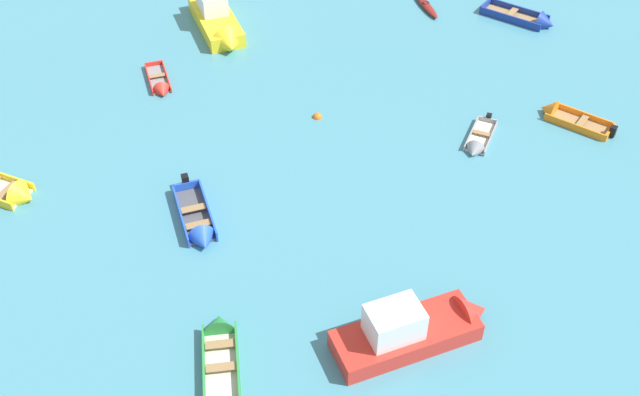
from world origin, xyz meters
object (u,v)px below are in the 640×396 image
(rowboat_grey_near_right, at_px, (477,145))
(kayak_maroon_back_row_center, at_px, (426,5))
(rowboat_green_center, at_px, (220,342))
(rowboat_blue_outer_right, at_px, (199,226))
(rowboat_red_midfield_right, at_px, (161,87))
(rowboat_yellow_near_left, at_px, (12,193))
(rowboat_deep_blue_cluster_inner, at_px, (533,20))
(motor_launch_yellow_midfield_left, at_px, (218,21))
(mooring_buoy_trailing, at_px, (317,117))
(motor_launch_red_far_back, at_px, (416,328))
(rowboat_orange_outer_left, at_px, (562,115))

(rowboat_grey_near_right, xyz_separation_m, kayak_maroon_back_row_center, (1.68, 13.51, 0.02))
(rowboat_green_center, height_order, rowboat_blue_outer_right, rowboat_blue_outer_right)
(rowboat_red_midfield_right, bearing_deg, rowboat_green_center, -85.09)
(rowboat_red_midfield_right, xyz_separation_m, kayak_maroon_back_row_center, (16.05, 5.74, 0.02))
(rowboat_yellow_near_left, xyz_separation_m, rowboat_deep_blue_cluster_inner, (28.25, 9.75, 0.01))
(rowboat_blue_outer_right, xyz_separation_m, rowboat_grey_near_right, (13.23, 3.02, -0.09))
(rowboat_green_center, xyz_separation_m, rowboat_grey_near_right, (12.93, 8.99, -0.05))
(rowboat_yellow_near_left, bearing_deg, rowboat_blue_outer_right, -25.17)
(rowboat_blue_outer_right, height_order, motor_launch_yellow_midfield_left, motor_launch_yellow_midfield_left)
(rowboat_yellow_near_left, distance_m, rowboat_red_midfield_right, 9.75)
(rowboat_deep_blue_cluster_inner, distance_m, rowboat_grey_near_right, 12.66)
(rowboat_yellow_near_left, xyz_separation_m, mooring_buoy_trailing, (14.14, 3.14, -0.19))
(rowboat_red_midfield_right, relative_size, rowboat_grey_near_right, 1.09)
(rowboat_green_center, relative_size, rowboat_red_midfield_right, 1.18)
(rowboat_yellow_near_left, bearing_deg, rowboat_grey_near_right, -1.76)
(rowboat_deep_blue_cluster_inner, distance_m, mooring_buoy_trailing, 15.58)
(rowboat_yellow_near_left, distance_m, kayak_maroon_back_row_center, 26.10)
(rowboat_blue_outer_right, bearing_deg, rowboat_grey_near_right, 12.87)
(rowboat_blue_outer_right, distance_m, mooring_buoy_trailing, 9.30)
(motor_launch_red_far_back, height_order, rowboat_deep_blue_cluster_inner, motor_launch_red_far_back)
(rowboat_deep_blue_cluster_inner, height_order, rowboat_grey_near_right, rowboat_deep_blue_cluster_inner)
(rowboat_orange_outer_left, distance_m, mooring_buoy_trailing, 12.02)
(rowboat_blue_outer_right, relative_size, rowboat_orange_outer_left, 1.28)
(motor_launch_red_far_back, xyz_separation_m, rowboat_green_center, (-6.90, 1.11, -0.46))
(rowboat_deep_blue_cluster_inner, xyz_separation_m, rowboat_orange_outer_left, (-2.34, -9.03, -0.03))
(motor_launch_red_far_back, bearing_deg, kayak_maroon_back_row_center, 71.91)
(rowboat_green_center, bearing_deg, rowboat_deep_blue_cluster_inner, 43.90)
(rowboat_green_center, height_order, rowboat_orange_outer_left, rowboat_green_center)
(rowboat_grey_near_right, bearing_deg, rowboat_blue_outer_right, -167.13)
(rowboat_deep_blue_cluster_inner, bearing_deg, motor_launch_yellow_midfield_left, 171.54)
(rowboat_deep_blue_cluster_inner, bearing_deg, rowboat_green_center, -136.10)
(rowboat_blue_outer_right, relative_size, motor_launch_yellow_midfield_left, 0.67)
(motor_launch_red_far_back, bearing_deg, rowboat_green_center, 170.87)
(rowboat_blue_outer_right, bearing_deg, mooring_buoy_trailing, 47.04)
(rowboat_yellow_near_left, xyz_separation_m, rowboat_orange_outer_left, (25.91, 0.72, -0.02))
(motor_launch_yellow_midfield_left, distance_m, mooring_buoy_trailing, 10.14)
(motor_launch_red_far_back, relative_size, rowboat_deep_blue_cluster_inner, 1.51)
(rowboat_red_midfield_right, xyz_separation_m, motor_launch_yellow_midfield_left, (3.50, 5.31, 0.51))
(rowboat_deep_blue_cluster_inner, xyz_separation_m, mooring_buoy_trailing, (-14.11, -6.61, -0.20))
(rowboat_grey_near_right, relative_size, mooring_buoy_trailing, 6.47)
(rowboat_red_midfield_right, bearing_deg, motor_launch_yellow_midfield_left, 56.61)
(rowboat_blue_outer_right, distance_m, kayak_maroon_back_row_center, 22.26)
(motor_launch_red_far_back, height_order, mooring_buoy_trailing, motor_launch_red_far_back)
(rowboat_orange_outer_left, relative_size, kayak_maroon_back_row_center, 0.99)
(motor_launch_yellow_midfield_left, xyz_separation_m, kayak_maroon_back_row_center, (12.55, 0.43, -0.48))
(motor_launch_red_far_back, distance_m, rowboat_blue_outer_right, 10.10)
(motor_launch_yellow_midfield_left, bearing_deg, rowboat_red_midfield_right, -123.39)
(mooring_buoy_trailing, bearing_deg, rowboat_deep_blue_cluster_inner, 25.10)
(motor_launch_red_far_back, bearing_deg, rowboat_orange_outer_left, 46.42)
(rowboat_blue_outer_right, relative_size, rowboat_red_midfield_right, 1.31)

